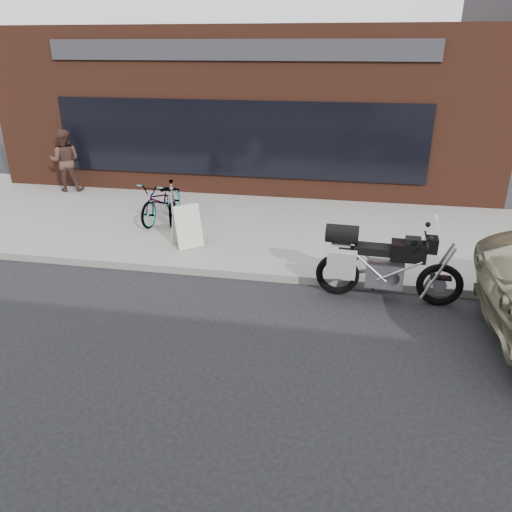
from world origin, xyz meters
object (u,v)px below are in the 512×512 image
motorcycle (379,263)px  bicycle_rear (171,202)px  cafe_patron_left (65,161)px  bicycle_front (162,200)px  sandwich_sign (187,225)px

motorcycle → bicycle_rear: bearing=152.0°
cafe_patron_left → bicycle_rear: bearing=134.2°
bicycle_front → sandwich_sign: bearing=-45.6°
motorcycle → sandwich_sign: size_ratio=2.79×
motorcycle → sandwich_sign: 4.07m
motorcycle → bicycle_rear: 5.44m
sandwich_sign → cafe_patron_left: bearing=104.0°
motorcycle → cafe_patron_left: bearing=153.5°
bicycle_front → sandwich_sign: size_ratio=2.11×
cafe_patron_left → sandwich_sign: bearing=125.6°
sandwich_sign → cafe_patron_left: size_ratio=0.50×
cafe_patron_left → motorcycle: bearing=132.3°
bicycle_rear → bicycle_front: bearing=155.0°
bicycle_rear → cafe_patron_left: 4.36m
sandwich_sign → cafe_patron_left: (-4.67, 3.45, 0.43)m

